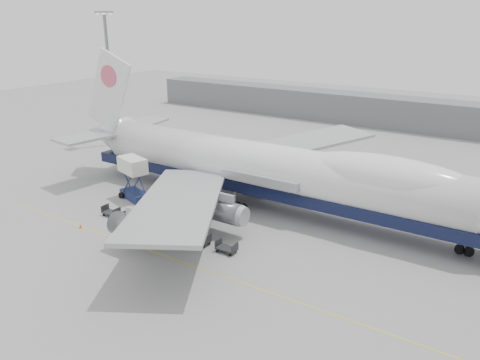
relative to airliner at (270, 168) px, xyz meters
The scene contains 13 objects.
ground 13.27m from the airliner, 93.08° to the right, with size 260.00×260.00×0.00m, color gray.
apron_line 18.87m from the airliner, 92.05° to the right, with size 60.00×0.15×0.01m, color gold.
hangar 59.01m from the airliner, 100.40° to the left, with size 110.00×8.00×7.00m, color slate.
floodlight_mast 45.14m from the airliner, 164.28° to the left, with size 2.40×2.40×25.43m.
airliner is the anchor object (origin of this frame).
catering_truck 19.44m from the airliner, 157.21° to the right, with size 5.27×4.27×6.06m.
traffic_cone 25.11m from the airliner, 131.96° to the right, with size 0.36×0.36×0.53m.
dolly_0 21.61m from the airliner, 139.56° to the right, with size 2.30×1.35×1.30m.
dolly_1 19.07m from the airliner, 132.15° to the right, with size 2.30×1.35×1.30m.
dolly_2 16.93m from the airliner, 122.51° to the right, with size 2.30×1.35×1.30m.
dolly_3 15.39m from the airliner, 110.27° to the right, with size 2.30×1.35×1.30m.
dolly_4 14.61m from the airliner, 95.79° to the right, with size 2.30×1.35×1.30m.
dolly_5 14.72m from the airliner, 80.54° to the right, with size 2.30×1.35×1.30m.
Camera 1 is at (29.19, -39.43, 24.70)m, focal length 35.00 mm.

